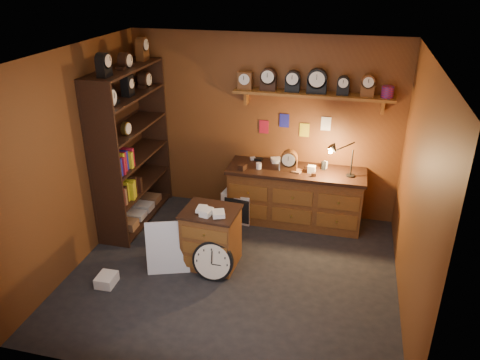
% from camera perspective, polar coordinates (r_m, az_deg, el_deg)
% --- Properties ---
extents(floor, '(4.00, 4.00, 0.00)m').
position_cam_1_polar(floor, '(6.04, -0.77, -11.17)').
color(floor, black).
rests_on(floor, ground).
extents(room_shell, '(4.02, 3.62, 2.71)m').
position_cam_1_polar(room_shell, '(5.30, -0.11, 4.65)').
color(room_shell, brown).
rests_on(room_shell, ground).
extents(shelving_unit, '(0.47, 1.60, 2.58)m').
position_cam_1_polar(shelving_unit, '(6.85, -13.41, 4.61)').
color(shelving_unit, black).
rests_on(shelving_unit, ground).
extents(workbench, '(1.99, 0.66, 1.36)m').
position_cam_1_polar(workbench, '(6.95, 6.74, -1.58)').
color(workbench, brown).
rests_on(workbench, ground).
extents(low_cabinet, '(0.72, 0.62, 0.87)m').
position_cam_1_polar(low_cabinet, '(5.97, -3.54, -6.76)').
color(low_cabinet, brown).
rests_on(low_cabinet, ground).
extents(big_round_clock, '(0.51, 0.17, 0.52)m').
position_cam_1_polar(big_round_clock, '(5.81, -3.34, -9.83)').
color(big_round_clock, black).
rests_on(big_round_clock, ground).
extents(white_panel, '(0.55, 0.31, 0.70)m').
position_cam_1_polar(white_panel, '(6.14, -8.62, -10.84)').
color(white_panel, silver).
rests_on(white_panel, ground).
extents(mini_fridge, '(0.51, 0.53, 0.47)m').
position_cam_1_polar(mini_fridge, '(7.11, 0.05, -2.89)').
color(mini_fridge, silver).
rests_on(mini_fridge, ground).
extents(floor_box_a, '(0.36, 0.34, 0.17)m').
position_cam_1_polar(floor_box_a, '(6.70, -9.15, -6.64)').
color(floor_box_a, '#956541').
rests_on(floor_box_a, ground).
extents(floor_box_b, '(0.22, 0.26, 0.13)m').
position_cam_1_polar(floor_box_b, '(6.03, -15.95, -11.62)').
color(floor_box_b, white).
rests_on(floor_box_b, ground).
extents(floor_box_c, '(0.27, 0.25, 0.16)m').
position_cam_1_polar(floor_box_c, '(6.49, -4.54, -7.56)').
color(floor_box_c, '#956541').
rests_on(floor_box_c, ground).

